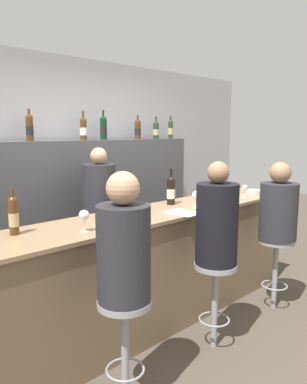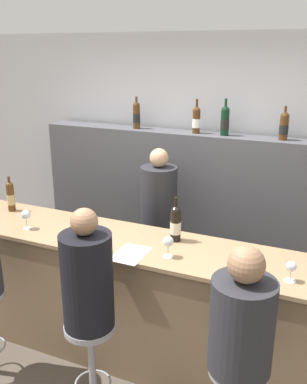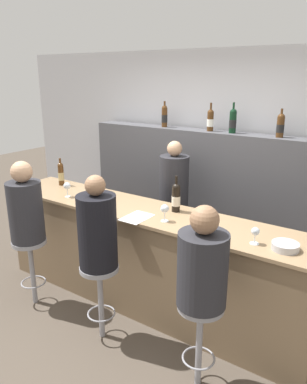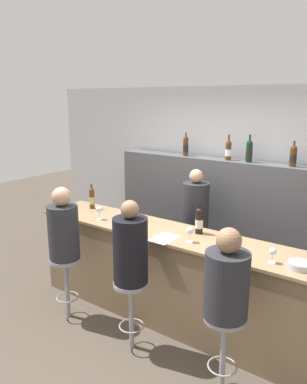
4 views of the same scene
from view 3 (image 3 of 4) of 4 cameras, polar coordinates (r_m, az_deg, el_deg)
name	(u,v)px [view 3 (image 3 of 4)]	position (r m, az deg, el deg)	size (l,w,h in m)	color
ground_plane	(127,317)	(3.92, -4.06, -18.48)	(16.00, 16.00, 0.00)	#4C4238
wall_back	(213,157)	(4.82, 9.11, 5.31)	(6.40, 0.05, 2.60)	#B2B2B7
bar_counter	(144,258)	(3.85, -1.41, -10.01)	(3.41, 0.64, 1.04)	brown
back_bar_cabinet	(204,197)	(4.75, 7.66, -0.71)	(3.20, 0.28, 1.66)	#4C4C51
wine_bottle_counter_0	(61,174)	(4.54, -13.92, 2.73)	(0.07, 0.07, 0.32)	#4C2D14
wine_bottle_counter_1	(176,197)	(3.55, 3.45, -0.81)	(0.08, 0.08, 0.35)	black
wine_bottle_backbar_0	(165,116)	(4.84, 1.69, 11.50)	(0.08, 0.08, 0.32)	#4C2D14
wine_bottle_backbar_1	(210,120)	(4.53, 8.66, 10.80)	(0.08, 0.08, 0.33)	#4C2D14
wine_bottle_backbar_2	(233,121)	(4.41, 12.00, 10.58)	(0.08, 0.08, 0.34)	black
wine_bottle_backbar_3	(280,125)	(4.24, 18.78, 9.60)	(0.08, 0.08, 0.30)	#4C2D14
wine_glass_0	(67,186)	(4.08, -13.04, 0.84)	(0.08, 0.08, 0.16)	silver
wine_glass_1	(104,196)	(3.74, -7.58, -0.65)	(0.07, 0.07, 0.14)	silver
wine_glass_2	(165,209)	(3.32, 1.73, -2.65)	(0.08, 0.08, 0.16)	silver
wine_glass_3	(255,232)	(2.99, 15.26, -5.95)	(0.07, 0.07, 0.14)	silver
metal_bowl	(285,246)	(2.99, 19.44, -7.81)	(0.20, 0.20, 0.05)	#B7B7BC
tasting_menu	(137,217)	(3.44, -2.57, -3.89)	(0.21, 0.30, 0.00)	white
bar_stool_left	(31,255)	(4.05, -18.23, -9.09)	(0.34, 0.34, 0.72)	gray
guest_seated_left	(25,207)	(3.85, -18.94, -2.23)	(0.33, 0.33, 0.81)	#28282D
bar_stool_middle	(100,283)	(3.41, -8.17, -13.54)	(0.34, 0.34, 0.72)	gray
guest_seated_middle	(97,229)	(3.18, -8.57, -5.57)	(0.33, 0.33, 0.81)	black
bar_stool_right	(200,323)	(2.94, 7.10, -19.21)	(0.34, 0.34, 0.72)	gray
guest_seated_right	(203,265)	(2.68, 7.49, -10.94)	(0.36, 0.36, 0.75)	#28282D
bartender	(174,214)	(4.41, 3.07, -3.30)	(0.34, 0.34, 1.60)	#28282D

